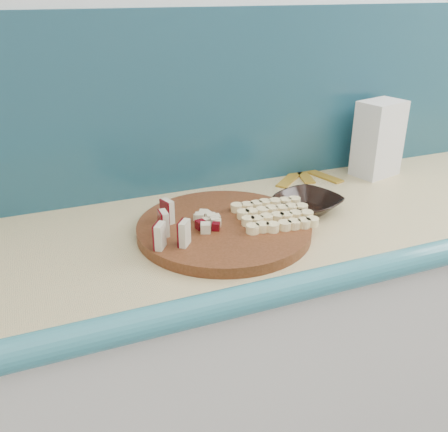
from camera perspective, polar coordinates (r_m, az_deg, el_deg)
kitchen_counter at (r=1.58m, az=7.92°, el=-14.97°), size 2.20×0.63×0.91m
backsplash at (r=1.50m, az=4.00°, el=13.26°), size 2.20×0.02×0.50m
cutting_board at (r=1.21m, az=-0.00°, el=-1.42°), size 0.47×0.47×0.03m
apple_wedges at (r=1.14m, az=-6.37°, el=-1.10°), size 0.08×0.17×0.06m
apple_chunks at (r=1.20m, az=-1.25°, el=-0.54°), size 0.07×0.07×0.02m
banana_slices at (r=1.24m, az=5.78°, el=0.19°), size 0.20×0.18×0.02m
brown_bowl at (r=1.35m, az=9.57°, el=1.39°), size 0.21×0.21×0.04m
flour_bag at (r=1.64m, az=17.22°, el=8.44°), size 0.16×0.13×0.23m
banana_peel at (r=1.60m, az=9.23°, el=4.52°), size 0.22×0.19×0.01m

